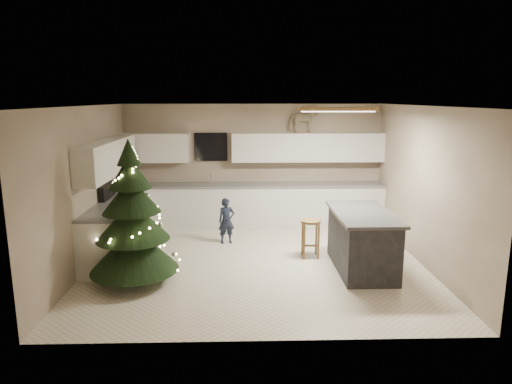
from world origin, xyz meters
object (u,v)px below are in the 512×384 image
christmas_tree (133,225)px  toddler (226,221)px  rocking_horse (304,120)px  island (362,241)px  bar_stool (311,229)px

christmas_tree → toddler: size_ratio=2.49×
christmas_tree → rocking_horse: bearing=46.5°
rocking_horse → christmas_tree: bearing=125.7°
christmas_tree → island: bearing=6.9°
island → bar_stool: 0.95m
bar_stool → rocking_horse: size_ratio=1.04×
island → bar_stool: bearing=140.9°
christmas_tree → rocking_horse: size_ratio=3.41×
bar_stool → christmas_tree: 3.00m
island → toddler: 2.64m
island → christmas_tree: 3.58m
bar_stool → christmas_tree: bearing=-159.8°
island → christmas_tree: size_ratio=0.79×
bar_stool → island: bearing=-39.1°
bar_stool → toddler: size_ratio=0.76×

